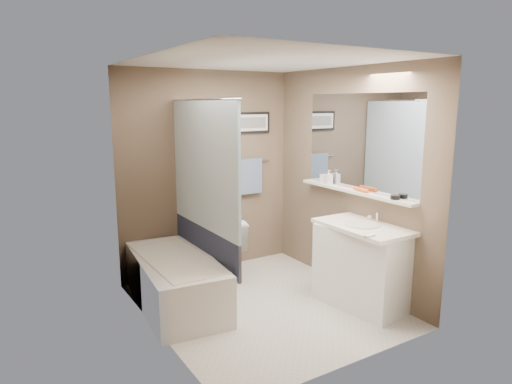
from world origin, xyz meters
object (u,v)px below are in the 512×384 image
vanity (362,267)px  glass_jar (323,179)px  candle_bowl_near (395,197)px  hair_brush_front (361,190)px  soap_bottle (329,177)px  bathtub (176,281)px  toilet (226,246)px

vanity → glass_jar: (0.19, 0.86, 0.77)m
candle_bowl_near → glass_jar: glass_jar is taller
candle_bowl_near → hair_brush_front: 0.45m
vanity → soap_bottle: soap_bottle is taller
bathtub → glass_jar: (1.79, -0.13, 0.92)m
vanity → soap_bottle: size_ratio=5.58×
glass_jar → candle_bowl_near: bearing=-90.0°
bathtub → candle_bowl_near: 2.32m
candle_bowl_near → soap_bottle: soap_bottle is taller
soap_bottle → hair_brush_front: bearing=-90.0°
glass_jar → soap_bottle: soap_bottle is taller
vanity → hair_brush_front: hair_brush_front is taller
toilet → candle_bowl_near: bearing=139.9°
vanity → glass_jar: bearing=70.6°
vanity → glass_jar: 1.16m
hair_brush_front → candle_bowl_near: bearing=-90.0°
toilet → vanity: bearing=138.1°
bathtub → hair_brush_front: hair_brush_front is taller
candle_bowl_near → toilet: bearing=121.2°
vanity → candle_bowl_near: bearing=-55.7°
bathtub → vanity: 1.88m
vanity → bathtub: bearing=141.3°
hair_brush_front → soap_bottle: soap_bottle is taller
candle_bowl_near → glass_jar: 1.07m
toilet → hair_brush_front: (0.98, -1.17, 0.77)m
toilet → vanity: size_ratio=0.82×
toilet → soap_bottle: (0.98, -0.65, 0.83)m
hair_brush_front → soap_bottle: (0.00, 0.52, 0.06)m
bathtub → vanity: bearing=-25.7°
candle_bowl_near → soap_bottle: size_ratio=0.56×
vanity → candle_bowl_near: candle_bowl_near is taller
bathtub → toilet: toilet is taller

